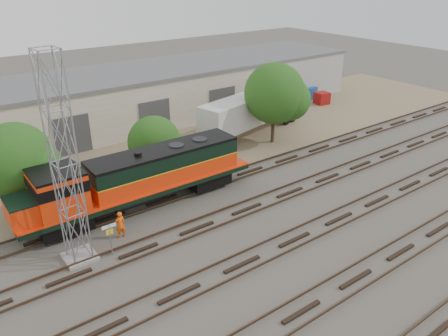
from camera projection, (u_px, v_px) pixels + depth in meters
ground at (261, 219)px, 28.26m from camera, size 140.00×140.00×0.00m
dirt_strip at (152, 148)px, 39.21m from camera, size 80.00×16.00×0.02m
tracks at (294, 240)px, 26.04m from camera, size 80.00×20.40×0.28m
warehouse at (113, 100)px, 43.95m from camera, size 58.40×10.40×5.30m
locomotive at (136, 178)px, 28.59m from camera, size 16.29×2.86×3.92m
signal_tower at (65, 167)px, 22.16m from camera, size 1.70×1.70×11.55m
sign_post at (110, 234)px, 24.21m from camera, size 0.83×0.06×2.03m
worker at (120, 225)px, 26.08m from camera, size 0.66×0.45×1.74m
semi_trailer at (254, 109)px, 41.85m from camera, size 13.05×5.43×3.94m
dumpster_blue at (309, 93)px, 53.59m from camera, size 1.81×1.73×1.50m
dumpster_red at (322, 98)px, 51.63m from camera, size 1.69×1.61×1.40m
tree_west at (21, 162)px, 27.33m from camera, size 5.04×4.80×6.28m
tree_mid at (158, 143)px, 35.49m from camera, size 4.54×4.33×4.33m
tree_east at (278, 95)px, 38.79m from camera, size 5.72×5.45×7.35m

